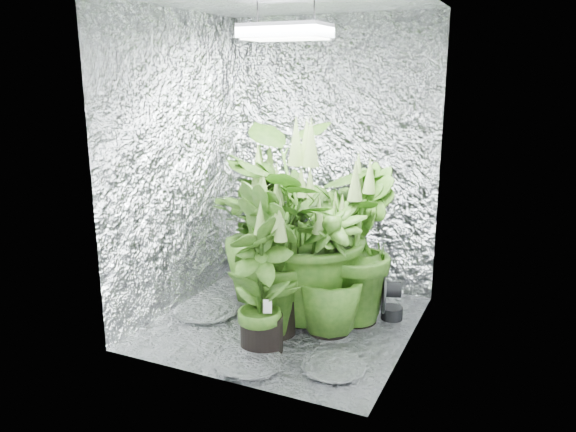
# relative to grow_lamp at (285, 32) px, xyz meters

# --- Properties ---
(ground) EXTENTS (1.60, 1.60, 0.00)m
(ground) POSITION_rel_grow_lamp_xyz_m (0.00, 0.00, -1.83)
(ground) COLOR silver
(ground) RESTS_ON ground
(walls) EXTENTS (1.62, 1.62, 2.00)m
(walls) POSITION_rel_grow_lamp_xyz_m (0.00, 0.00, -0.83)
(walls) COLOR silver
(walls) RESTS_ON ground
(ceiling) EXTENTS (1.60, 1.60, 0.01)m
(ceiling) POSITION_rel_grow_lamp_xyz_m (0.00, 0.00, 0.17)
(ceiling) COLOR silver
(ceiling) RESTS_ON walls
(grow_lamp) EXTENTS (0.50, 0.30, 0.22)m
(grow_lamp) POSITION_rel_grow_lamp_xyz_m (0.00, 0.00, 0.00)
(grow_lamp) COLOR gray
(grow_lamp) RESTS_ON ceiling
(plant_a) EXTENTS (0.85, 0.85, 0.95)m
(plant_a) POSITION_rel_grow_lamp_xyz_m (-0.37, 0.51, -1.38)
(plant_a) COLOR black
(plant_a) RESTS_ON ground
(plant_b) EXTENTS (0.65, 0.65, 0.96)m
(plant_b) POSITION_rel_grow_lamp_xyz_m (-0.13, 0.55, -1.39)
(plant_b) COLOR black
(plant_b) RESTS_ON ground
(plant_c) EXTENTS (0.69, 0.69, 1.10)m
(plant_c) POSITION_rel_grow_lamp_xyz_m (0.41, 0.22, -1.32)
(plant_c) COLOR black
(plant_c) RESTS_ON ground
(plant_d) EXTENTS (0.79, 0.79, 1.13)m
(plant_d) POSITION_rel_grow_lamp_xyz_m (-0.29, 0.27, -1.30)
(plant_d) COLOR black
(plant_d) RESTS_ON ground
(plant_e) EXTENTS (1.28, 1.28, 1.34)m
(plant_e) POSITION_rel_grow_lamp_xyz_m (0.06, 0.08, -1.18)
(plant_e) COLOR black
(plant_e) RESTS_ON ground
(plant_f) EXTENTS (0.59, 0.59, 0.91)m
(plant_f) POSITION_rel_grow_lamp_xyz_m (0.04, -0.42, -1.41)
(plant_f) COLOR black
(plant_f) RESTS_ON ground
(plant_g) EXTENTS (0.74, 0.74, 1.06)m
(plant_g) POSITION_rel_grow_lamp_xyz_m (0.01, -0.17, -1.33)
(plant_g) COLOR black
(plant_g) RESTS_ON ground
(plant_h) EXTENTS (0.57, 0.57, 0.89)m
(plant_h) POSITION_rel_grow_lamp_xyz_m (0.31, -0.01, -1.42)
(plant_h) COLOR black
(plant_h) RESTS_ON ground
(circulation_fan) EXTENTS (0.19, 0.31, 0.37)m
(circulation_fan) POSITION_rel_grow_lamp_xyz_m (0.60, 0.33, -1.67)
(circulation_fan) COLOR black
(circulation_fan) RESTS_ON ground
(plant_label) EXTENTS (0.05, 0.04, 0.08)m
(plant_label) POSITION_rel_grow_lamp_xyz_m (0.09, -0.44, -1.53)
(plant_label) COLOR white
(plant_label) RESTS_ON plant_f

